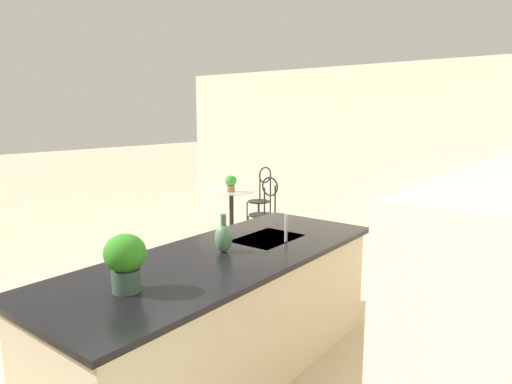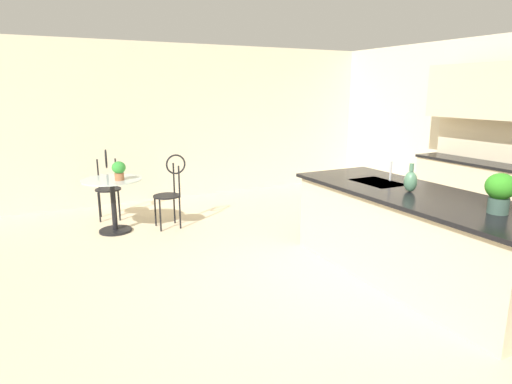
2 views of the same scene
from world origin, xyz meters
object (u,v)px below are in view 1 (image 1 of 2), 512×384
Objects in this scene: bistro_table at (231,208)px; chair_by_island at (265,208)px; potted_plant_on_table at (231,182)px; potted_plant_counter_far at (125,259)px; vase_on_counter at (224,237)px; chair_near_window at (261,195)px.

chair_by_island is at bearing 79.50° from bistro_table.
potted_plant_on_table is (-0.03, -0.68, 0.31)m from chair_by_island.
bistro_table is 4.61m from potted_plant_counter_far.
vase_on_counter reaches higher than chair_by_island.
chair_near_window is 3.62× the size of vase_on_counter.
bistro_table is at bearing -142.08° from potted_plant_on_table.
potted_plant_on_table is at bearing -92.61° from chair_by_island.
potted_plant_on_table is 0.88× the size of vase_on_counter.
vase_on_counter reaches higher than bistro_table.
chair_by_island is at bearing -154.71° from potted_plant_counter_far.
chair_by_island is 3.27m from vase_on_counter.
bistro_table is 3.85m from vase_on_counter.
vase_on_counter is (-0.90, -0.06, -0.08)m from potted_plant_counter_far.
chair_near_window is 5.19m from potted_plant_counter_far.
chair_near_window is at bearing -146.65° from vase_on_counter.
chair_near_window is at bearing 176.57° from bistro_table.
vase_on_counter is at bearing 40.01° from potted_plant_on_table.
potted_plant_counter_far is 1.17× the size of vase_on_counter.
chair_near_window is 3.09× the size of potted_plant_counter_far.
potted_plant_counter_far is at bearing 33.22° from bistro_table.
bistro_table is at bearing -100.50° from chair_by_island.
potted_plant_on_table is at bearing 37.92° from bistro_table.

